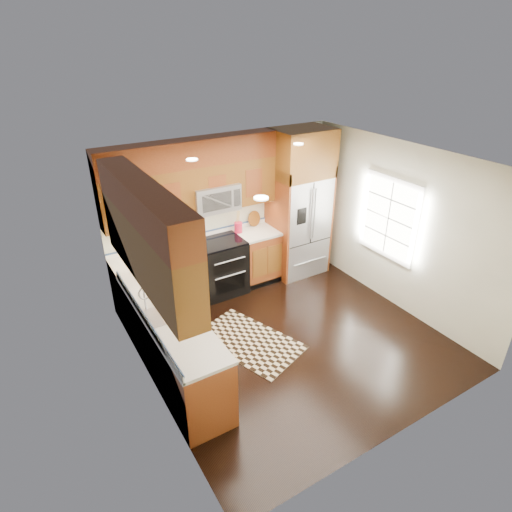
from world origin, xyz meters
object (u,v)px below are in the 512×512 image
knife_block (189,236)px  range (221,267)px  rug (249,341)px  utensil_crock (238,225)px  refrigerator (299,204)px

knife_block → range: bearing=-28.1°
range → knife_block: bearing=151.9°
rug → knife_block: (-0.14, 1.67, 1.05)m
range → rug: range is taller
range → utensil_crock: utensil_crock is taller
rug → utensil_crock: 2.07m
refrigerator → knife_block: bearing=172.2°
rug → knife_block: 1.98m
range → refrigerator: (1.55, -0.04, 0.83)m
range → utensil_crock: 0.77m
refrigerator → knife_block: (-1.99, 0.27, -0.25)m
knife_block → rug: bearing=-85.1°
refrigerator → range: bearing=178.6°
refrigerator → utensil_crock: size_ratio=6.81×
knife_block → refrigerator: bearing=-7.8°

